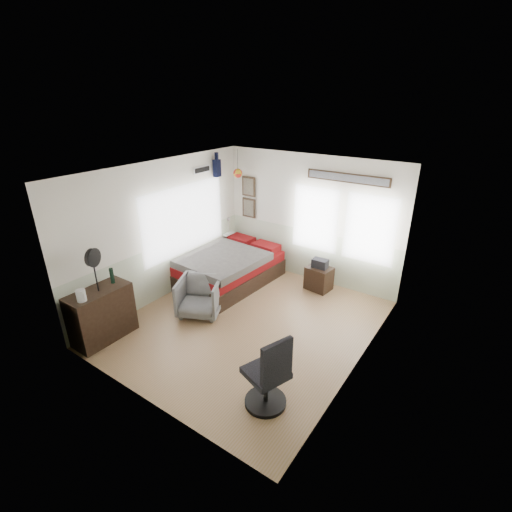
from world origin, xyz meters
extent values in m
cube|color=olive|center=(0.00, 0.00, -0.01)|extent=(4.00, 4.50, 0.01)
cube|color=white|center=(0.00, 2.25, 1.35)|extent=(4.00, 0.02, 2.70)
cube|color=white|center=(0.00, -2.25, 1.35)|extent=(4.00, 0.02, 2.70)
cube|color=white|center=(-2.00, 0.00, 1.35)|extent=(0.02, 4.50, 2.70)
cube|color=white|center=(2.00, 0.00, 1.35)|extent=(0.02, 4.50, 2.70)
cube|color=white|center=(0.00, 0.00, 2.70)|extent=(4.00, 4.50, 0.02)
cube|color=beige|center=(0.00, 2.24, 0.55)|extent=(4.00, 0.01, 1.10)
cube|color=beige|center=(-1.99, 0.00, 0.55)|extent=(0.01, 4.50, 1.10)
cube|color=beige|center=(1.99, 0.00, 0.55)|extent=(0.01, 4.50, 1.10)
cube|color=silver|center=(-1.96, 0.55, 1.45)|extent=(0.03, 2.20, 1.35)
cube|color=silver|center=(0.15, 2.21, 1.40)|extent=(0.95, 0.03, 1.30)
cube|color=silver|center=(1.30, 2.21, 1.40)|extent=(0.95, 0.03, 1.30)
cube|color=#382617|center=(-1.55, 2.21, 1.35)|extent=(0.35, 0.03, 0.45)
cube|color=#382617|center=(-1.55, 2.21, 1.85)|extent=(0.35, 0.03, 0.45)
cube|color=#7F7259|center=(-1.55, 2.20, 1.35)|extent=(0.27, 0.01, 0.37)
cube|color=#7F7259|center=(-1.55, 2.20, 1.85)|extent=(0.27, 0.01, 0.37)
cube|color=#382617|center=(0.75, 2.21, 2.32)|extent=(1.65, 0.03, 0.18)
cube|color=gray|center=(0.75, 2.20, 2.32)|extent=(1.58, 0.01, 0.13)
cube|color=white|center=(-1.97, 1.15, 2.35)|extent=(0.02, 0.48, 0.14)
sphere|color=red|center=(-1.65, 1.95, 2.18)|extent=(0.20, 0.20, 0.20)
cube|color=black|center=(-1.30, 1.08, 0.17)|extent=(1.67, 2.28, 0.35)
cube|color=maroon|center=(-1.30, 1.08, 0.45)|extent=(1.63, 2.23, 0.20)
cube|color=#655F5B|center=(-1.30, 0.84, 0.62)|extent=(1.69, 1.73, 0.15)
cube|color=maroon|center=(-1.66, 1.95, 0.62)|extent=(0.62, 0.41, 0.15)
cube|color=maroon|center=(-0.94, 1.95, 0.62)|extent=(0.62, 0.41, 0.15)
cube|color=black|center=(-1.74, -1.70, 0.45)|extent=(0.48, 1.00, 0.90)
imported|color=slate|center=(-0.93, -0.22, 0.35)|extent=(1.02, 1.03, 0.71)
cube|color=black|center=(0.48, 1.88, 0.25)|extent=(0.54, 0.46, 0.50)
cylinder|color=black|center=(1.28, -1.39, 0.03)|extent=(0.56, 0.56, 0.05)
cylinder|color=black|center=(1.28, -1.39, 0.27)|extent=(0.06, 0.06, 0.43)
cube|color=#2A2A33|center=(1.28, -1.39, 0.51)|extent=(0.63, 0.63, 0.09)
cube|color=#2A2A33|center=(1.48, -1.46, 0.83)|extent=(0.21, 0.44, 0.56)
cylinder|color=silver|center=(-1.64, -2.02, 0.99)|extent=(0.14, 0.14, 0.19)
cube|color=silver|center=(-1.56, -2.02, 1.00)|extent=(0.02, 0.02, 0.11)
cylinder|color=black|center=(-1.76, -1.39, 1.03)|extent=(0.07, 0.07, 0.26)
cylinder|color=black|center=(-1.71, -1.69, 1.18)|extent=(0.02, 0.02, 0.57)
cylinder|color=black|center=(-1.71, -1.69, 1.48)|extent=(0.15, 0.29, 0.28)
cylinder|color=black|center=(-1.67, -1.69, 1.48)|extent=(0.12, 0.29, 0.30)
cube|color=black|center=(0.48, 1.88, 0.59)|extent=(0.32, 0.21, 0.18)
camera|label=1|loc=(3.29, -4.53, 3.79)|focal=26.00mm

